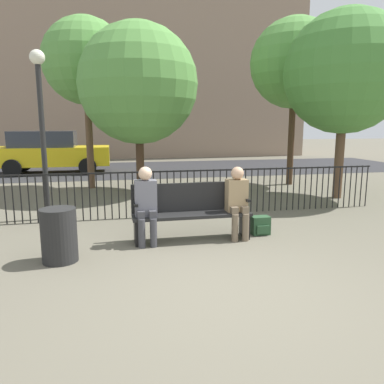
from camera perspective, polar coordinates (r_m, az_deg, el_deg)
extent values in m
plane|color=#605B4C|center=(4.41, 5.48, -14.85)|extent=(80.00, 80.00, 0.00)
cube|color=black|center=(6.08, 0.00, -3.48)|extent=(1.93, 0.45, 0.05)
cube|color=black|center=(6.21, -0.37, -0.73)|extent=(1.93, 0.05, 0.47)
cube|color=black|center=(6.02, -8.49, -5.95)|extent=(0.06, 0.38, 0.40)
cube|color=black|center=(6.38, 8.00, -5.01)|extent=(0.06, 0.38, 0.40)
cube|color=black|center=(5.91, -8.60, -1.75)|extent=(0.06, 0.38, 0.04)
cube|color=black|center=(6.27, 8.10, -1.04)|extent=(0.06, 0.38, 0.04)
cylinder|color=#3D3D42|center=(5.80, -7.66, -6.29)|extent=(0.11, 0.11, 0.45)
cylinder|color=#3D3D42|center=(5.82, -5.89, -6.20)|extent=(0.11, 0.11, 0.45)
cube|color=#3D3D42|center=(5.83, -7.80, -3.41)|extent=(0.11, 0.20, 0.12)
cube|color=#3D3D42|center=(5.85, -6.04, -3.34)|extent=(0.11, 0.20, 0.12)
cube|color=slate|center=(5.91, -7.08, -0.91)|extent=(0.34, 0.22, 0.57)
sphere|color=beige|center=(5.82, -7.14, 2.81)|extent=(0.21, 0.21, 0.21)
cylinder|color=brown|center=(6.09, 6.57, -5.47)|extent=(0.11, 0.11, 0.45)
cylinder|color=brown|center=(6.15, 8.17, -5.35)|extent=(0.11, 0.11, 0.45)
cube|color=brown|center=(6.11, 6.32, -2.74)|extent=(0.11, 0.20, 0.12)
cube|color=brown|center=(6.17, 7.91, -2.65)|extent=(0.11, 0.20, 0.12)
cube|color=#997F59|center=(6.21, 6.80, -0.50)|extent=(0.34, 0.22, 0.53)
sphere|color=tan|center=(6.13, 6.93, 2.87)|extent=(0.21, 0.21, 0.21)
cube|color=#284C2D|center=(6.57, 10.36, -5.01)|extent=(0.31, 0.20, 0.32)
cube|color=#284C2D|center=(6.47, 10.75, -5.68)|extent=(0.22, 0.04, 0.14)
cylinder|color=black|center=(7.86, -26.62, -1.05)|extent=(0.02, 0.02, 0.95)
cylinder|color=black|center=(7.82, -25.63, -1.02)|extent=(0.02, 0.02, 0.95)
cylinder|color=black|center=(7.79, -24.63, -0.99)|extent=(0.02, 0.02, 0.95)
cylinder|color=black|center=(7.76, -23.62, -0.95)|extent=(0.02, 0.02, 0.95)
cylinder|color=black|center=(7.73, -22.60, -0.92)|extent=(0.02, 0.02, 0.95)
cylinder|color=black|center=(7.71, -21.58, -0.88)|extent=(0.02, 0.02, 0.95)
cylinder|color=black|center=(7.68, -20.55, -0.85)|extent=(0.02, 0.02, 0.95)
cylinder|color=black|center=(7.66, -19.52, -0.81)|extent=(0.02, 0.02, 0.95)
cylinder|color=black|center=(7.64, -18.48, -0.77)|extent=(0.02, 0.02, 0.95)
cylinder|color=black|center=(7.63, -17.44, -0.74)|extent=(0.02, 0.02, 0.95)
cylinder|color=black|center=(7.62, -16.39, -0.70)|extent=(0.02, 0.02, 0.95)
cylinder|color=black|center=(7.61, -15.34, -0.66)|extent=(0.02, 0.02, 0.95)
cylinder|color=black|center=(7.60, -14.29, -0.62)|extent=(0.02, 0.02, 0.95)
cylinder|color=black|center=(7.59, -13.23, -0.58)|extent=(0.02, 0.02, 0.95)
cylinder|color=black|center=(7.59, -12.18, -0.54)|extent=(0.02, 0.02, 0.95)
cylinder|color=black|center=(7.59, -11.12, -0.50)|extent=(0.02, 0.02, 0.95)
cylinder|color=black|center=(7.59, -10.07, -0.47)|extent=(0.02, 0.02, 0.95)
cylinder|color=black|center=(7.60, -9.01, -0.43)|extent=(0.02, 0.02, 0.95)
cylinder|color=black|center=(7.61, -7.96, -0.39)|extent=(0.02, 0.02, 0.95)
cylinder|color=black|center=(7.62, -6.91, -0.35)|extent=(0.02, 0.02, 0.95)
cylinder|color=black|center=(7.63, -5.86, -0.31)|extent=(0.02, 0.02, 0.95)
cylinder|color=black|center=(7.65, -4.82, -0.27)|extent=(0.02, 0.02, 0.95)
cylinder|color=black|center=(7.67, -3.78, -0.23)|extent=(0.02, 0.02, 0.95)
cylinder|color=black|center=(7.69, -2.75, -0.19)|extent=(0.02, 0.02, 0.95)
cylinder|color=black|center=(7.71, -1.72, -0.15)|extent=(0.02, 0.02, 0.95)
cylinder|color=black|center=(7.73, -0.70, -0.11)|extent=(0.02, 0.02, 0.95)
cylinder|color=black|center=(7.76, 0.31, -0.07)|extent=(0.02, 0.02, 0.95)
cylinder|color=black|center=(7.79, 1.32, -0.03)|extent=(0.02, 0.02, 0.95)
cylinder|color=black|center=(7.83, 2.32, 0.00)|extent=(0.02, 0.02, 0.95)
cylinder|color=black|center=(7.86, 3.31, 0.04)|extent=(0.02, 0.02, 0.95)
cylinder|color=black|center=(7.90, 4.29, 0.08)|extent=(0.02, 0.02, 0.95)
cylinder|color=black|center=(7.94, 5.26, 0.12)|extent=(0.02, 0.02, 0.95)
cylinder|color=black|center=(7.98, 6.22, 0.15)|extent=(0.02, 0.02, 0.95)
cylinder|color=black|center=(8.02, 7.17, 0.19)|extent=(0.02, 0.02, 0.95)
cylinder|color=black|center=(8.07, 8.11, 0.22)|extent=(0.02, 0.02, 0.95)
cylinder|color=black|center=(8.12, 9.04, 0.26)|extent=(0.02, 0.02, 0.95)
cylinder|color=black|center=(8.17, 9.95, 0.29)|extent=(0.02, 0.02, 0.95)
cylinder|color=black|center=(8.22, 10.86, 0.33)|extent=(0.02, 0.02, 0.95)
cylinder|color=black|center=(8.28, 11.75, 0.36)|extent=(0.02, 0.02, 0.95)
cylinder|color=black|center=(8.33, 12.64, 0.39)|extent=(0.02, 0.02, 0.95)
cylinder|color=black|center=(8.39, 13.50, 0.43)|extent=(0.02, 0.02, 0.95)
cylinder|color=black|center=(8.45, 14.36, 0.46)|extent=(0.02, 0.02, 0.95)
cylinder|color=black|center=(8.52, 15.21, 0.49)|extent=(0.02, 0.02, 0.95)
cylinder|color=black|center=(8.58, 16.04, 0.52)|extent=(0.02, 0.02, 0.95)
cylinder|color=black|center=(8.65, 16.86, 0.55)|extent=(0.02, 0.02, 0.95)
cylinder|color=black|center=(8.72, 17.67, 0.58)|extent=(0.02, 0.02, 0.95)
cylinder|color=black|center=(8.78, 18.46, 0.61)|extent=(0.02, 0.02, 0.95)
cylinder|color=black|center=(8.86, 19.25, 0.64)|extent=(0.02, 0.02, 0.95)
cylinder|color=black|center=(8.93, 20.01, 0.67)|extent=(0.02, 0.02, 0.95)
cylinder|color=black|center=(9.00, 20.77, 0.69)|extent=(0.02, 0.02, 0.95)
cylinder|color=black|center=(9.08, 21.52, 0.72)|extent=(0.02, 0.02, 0.95)
cylinder|color=black|center=(9.16, 22.25, 0.75)|extent=(0.02, 0.02, 0.95)
cylinder|color=black|center=(9.24, 22.97, 0.77)|extent=(0.02, 0.02, 0.95)
cylinder|color=black|center=(9.32, 23.68, 0.80)|extent=(0.02, 0.02, 0.95)
cylinder|color=black|center=(9.40, 24.37, 0.82)|extent=(0.02, 0.02, 0.95)
cylinder|color=black|center=(9.48, 25.05, 0.85)|extent=(0.02, 0.02, 0.95)
cube|color=black|center=(7.62, -2.63, 3.18)|extent=(9.00, 0.03, 0.03)
cylinder|color=#422D1E|center=(10.33, -7.93, 5.49)|extent=(0.22, 0.22, 2.05)
sphere|color=#569342|center=(10.34, -8.20, 15.98)|extent=(3.15, 3.15, 3.15)
cylinder|color=brown|center=(11.41, -15.36, 7.95)|extent=(0.20, 0.20, 2.95)
sphere|color=#569342|center=(11.54, -15.90, 18.63)|extent=(2.42, 2.42, 2.42)
cylinder|color=brown|center=(10.23, 21.57, 5.53)|extent=(0.23, 0.23, 2.30)
sphere|color=#478438|center=(10.28, 22.32, 16.53)|extent=(2.98, 2.98, 2.98)
cylinder|color=#422D1E|center=(12.09, 14.88, 8.04)|extent=(0.19, 0.19, 2.93)
sphere|color=#569342|center=(12.22, 15.38, 18.39)|extent=(2.67, 2.67, 2.67)
cylinder|color=black|center=(7.84, -21.72, 6.91)|extent=(0.10, 0.10, 3.02)
sphere|color=silver|center=(7.93, -22.53, 18.45)|extent=(0.28, 0.28, 0.28)
cube|color=#2B2B2D|center=(15.96, -7.48, 3.49)|extent=(24.00, 6.00, 0.01)
cube|color=yellow|center=(15.40, -20.35, 5.18)|extent=(4.20, 1.70, 0.70)
cube|color=#2D333D|center=(15.41, -21.67, 7.53)|extent=(2.31, 1.56, 0.60)
cylinder|color=black|center=(14.43, -15.63, 3.74)|extent=(0.64, 0.20, 0.64)
cylinder|color=black|center=(16.16, -15.26, 4.42)|extent=(0.64, 0.20, 0.64)
cylinder|color=black|center=(14.83, -25.73, 3.27)|extent=(0.64, 0.20, 0.64)
cylinder|color=black|center=(16.51, -24.33, 3.99)|extent=(0.64, 0.20, 0.64)
cylinder|color=black|center=(5.47, -19.59, -6.22)|extent=(0.48, 0.48, 0.75)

